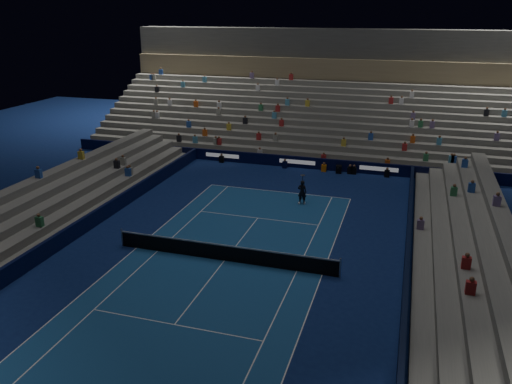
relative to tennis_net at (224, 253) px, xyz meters
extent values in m
plane|color=#0D1D52|center=(0.00, 0.00, -0.50)|extent=(90.00, 90.00, 0.00)
cube|color=navy|center=(0.00, 0.00, -0.50)|extent=(10.97, 23.77, 0.01)
cube|color=black|center=(0.00, 18.50, 0.00)|extent=(44.00, 0.25, 1.00)
cube|color=black|center=(9.70, 0.00, 0.00)|extent=(0.25, 37.00, 1.00)
cube|color=black|center=(-9.70, 0.00, 0.00)|extent=(0.25, 37.00, 1.00)
cube|color=slate|center=(0.00, 19.50, -0.25)|extent=(44.00, 1.00, 0.50)
cube|color=slate|center=(0.00, 20.50, 0.00)|extent=(44.00, 1.00, 1.00)
cube|color=slate|center=(0.00, 21.50, 0.25)|extent=(44.00, 1.00, 1.50)
cube|color=slate|center=(0.00, 22.50, 0.50)|extent=(44.00, 1.00, 2.00)
cube|color=slate|center=(0.00, 23.50, 0.75)|extent=(44.00, 1.00, 2.50)
cube|color=slate|center=(0.00, 24.50, 1.00)|extent=(44.00, 1.00, 3.00)
cube|color=slate|center=(0.00, 25.50, 1.25)|extent=(44.00, 1.00, 3.50)
cube|color=slate|center=(0.00, 26.50, 1.50)|extent=(44.00, 1.00, 4.00)
cube|color=slate|center=(0.00, 27.50, 1.75)|extent=(44.00, 1.00, 4.50)
cube|color=slate|center=(0.00, 28.50, 2.00)|extent=(44.00, 1.00, 5.00)
cube|color=slate|center=(0.00, 29.50, 2.25)|extent=(44.00, 1.00, 5.50)
cube|color=slate|center=(0.00, 30.50, 2.50)|extent=(44.00, 1.00, 6.00)
cube|color=#7F6F4E|center=(0.00, 31.60, 6.60)|extent=(44.00, 0.60, 2.20)
cube|color=#3F3F3D|center=(0.00, 33.00, 9.20)|extent=(44.00, 2.40, 3.00)
cube|color=slate|center=(10.50, 0.00, -0.25)|extent=(1.00, 37.00, 0.50)
cube|color=slate|center=(11.50, 0.00, 0.00)|extent=(1.00, 37.00, 1.00)
cube|color=slate|center=(12.50, 0.00, 0.25)|extent=(1.00, 37.00, 1.50)
cube|color=slate|center=(13.50, 0.00, 0.50)|extent=(1.00, 37.00, 2.00)
cube|color=slate|center=(-10.50, 0.00, -0.25)|extent=(1.00, 37.00, 0.50)
cube|color=slate|center=(-11.50, 0.00, 0.00)|extent=(1.00, 37.00, 1.00)
cube|color=slate|center=(-12.50, 0.00, 0.25)|extent=(1.00, 37.00, 1.50)
cube|color=slate|center=(-13.50, 0.00, 0.50)|extent=(1.00, 37.00, 2.00)
cube|color=slate|center=(-14.50, 0.00, 0.75)|extent=(1.00, 37.00, 2.50)
cylinder|color=#B2B2B7|center=(-6.40, 0.00, 0.05)|extent=(0.10, 0.10, 1.10)
cylinder|color=#B2B2B7|center=(6.40, 0.00, 0.05)|extent=(0.10, 0.10, 1.10)
cube|color=black|center=(0.00, 0.00, -0.05)|extent=(12.80, 0.03, 0.90)
cube|color=white|center=(0.00, 0.00, 0.44)|extent=(12.80, 0.04, 0.08)
imported|color=black|center=(2.25, 9.91, 0.38)|extent=(0.67, 0.46, 1.77)
cube|color=black|center=(3.70, 17.99, -0.18)|extent=(0.56, 0.65, 0.64)
cylinder|color=black|center=(3.70, 17.52, 0.01)|extent=(0.21, 0.37, 0.16)
camera|label=1|loc=(9.12, -23.85, 12.73)|focal=35.91mm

